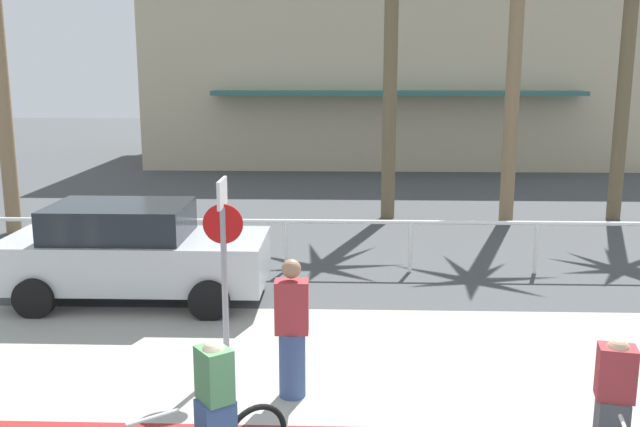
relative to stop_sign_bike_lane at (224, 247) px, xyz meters
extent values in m
plane|color=#424447|center=(1.64, 6.12, -1.68)|extent=(80.00, 80.00, 0.00)
cube|color=#9E9E93|center=(1.64, 0.32, -1.67)|extent=(44.00, 4.00, 0.02)
cube|color=#BCAD8E|center=(3.48, 22.95, 1.87)|extent=(19.50, 9.65, 7.09)
cube|color=#2D605B|center=(3.48, 17.62, 1.32)|extent=(13.65, 1.20, 0.16)
cylinder|color=white|center=(1.64, 4.62, -0.68)|extent=(21.85, 0.08, 0.08)
cylinder|color=white|center=(-4.43, 4.62, -1.18)|extent=(0.08, 0.08, 1.00)
cylinder|color=white|center=(-2.01, 4.62, -1.18)|extent=(0.08, 0.08, 1.00)
cylinder|color=white|center=(0.42, 4.62, -1.18)|extent=(0.08, 0.08, 1.00)
cylinder|color=white|center=(2.85, 4.62, -1.18)|extent=(0.08, 0.08, 1.00)
cylinder|color=white|center=(5.28, 4.62, -1.18)|extent=(0.08, 0.08, 1.00)
cylinder|color=gray|center=(0.00, 0.00, -0.58)|extent=(0.08, 0.08, 2.20)
cube|color=white|center=(0.00, 0.00, 0.70)|extent=(0.04, 0.56, 0.36)
cylinder|color=red|center=(0.00, 0.00, 0.30)|extent=(0.52, 0.03, 0.52)
cylinder|color=#846B4C|center=(-6.44, 7.64, 2.20)|extent=(0.36, 0.36, 7.74)
cylinder|color=brown|center=(2.72, 9.70, 1.63)|extent=(0.36, 0.36, 6.62)
cylinder|color=#846B4C|center=(5.77, 9.33, 1.89)|extent=(0.36, 0.36, 7.14)
cylinder|color=brown|center=(8.69, 9.77, 1.66)|extent=(0.36, 0.36, 6.68)
cube|color=#B2B7BC|center=(-1.98, 2.72, -0.95)|extent=(4.40, 1.80, 0.80)
cube|color=#1E2328|center=(-2.23, 2.72, -0.27)|extent=(2.29, 1.58, 0.56)
cylinder|color=black|center=(-0.57, 3.62, -1.35)|extent=(0.66, 0.22, 0.66)
cylinder|color=black|center=(-0.57, 1.82, -1.35)|extent=(0.66, 0.22, 0.66)
cylinder|color=black|center=(-3.39, 3.62, -1.35)|extent=(0.66, 0.22, 0.66)
cylinder|color=black|center=(-3.39, 1.82, -1.35)|extent=(0.66, 0.22, 0.66)
cylinder|color=silver|center=(-0.15, -3.02, -0.80)|extent=(0.42, 0.33, 0.04)
cube|color=#384C7A|center=(0.34, -2.64, -1.07)|extent=(0.42, 0.42, 0.52)
cube|color=#4C7F51|center=(0.34, -2.64, -0.55)|extent=(0.41, 0.43, 0.52)
sphere|color=beige|center=(0.34, -2.64, -0.32)|extent=(0.22, 0.22, 0.22)
cube|color=#4C4C51|center=(4.12, -2.48, -1.07)|extent=(0.34, 0.37, 0.52)
cube|color=#A33338|center=(4.12, -2.48, -0.55)|extent=(0.39, 0.32, 0.52)
sphere|color=#D6A884|center=(4.12, -2.48, -0.32)|extent=(0.22, 0.22, 0.22)
cylinder|color=#384C7A|center=(0.94, -0.80, -1.26)|extent=(0.33, 0.33, 0.84)
cube|color=#A33338|center=(0.94, -0.80, -0.52)|extent=(0.41, 0.27, 0.64)
sphere|color=#9E7556|center=(0.94, -0.80, -0.05)|extent=(0.23, 0.23, 0.23)
camera|label=1|loc=(1.54, -8.75, 2.28)|focal=39.59mm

